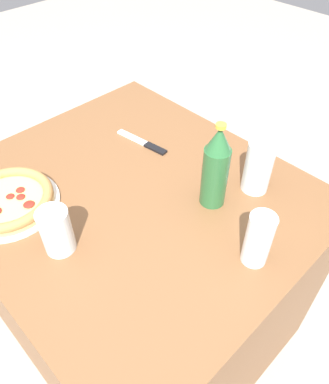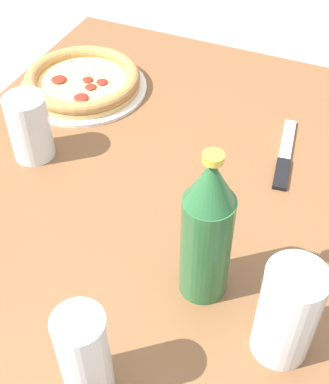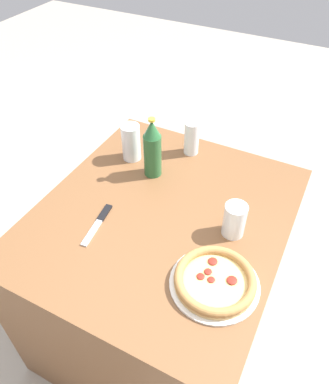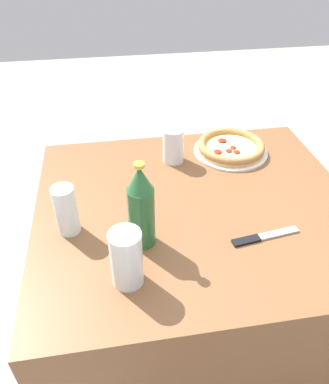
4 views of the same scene
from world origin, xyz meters
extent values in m
plane|color=#A89E8E|center=(0.00, 0.00, 0.00)|extent=(8.00, 8.00, 0.00)
cube|color=brown|center=(0.00, 0.00, 0.39)|extent=(1.00, 0.89, 0.78)
cylinder|color=silver|center=(0.20, 0.28, 0.78)|extent=(0.28, 0.28, 0.01)
cylinder|color=tan|center=(0.20, 0.28, 0.79)|extent=(0.25, 0.25, 0.01)
cylinder|color=#E5C170|center=(0.20, 0.28, 0.80)|extent=(0.22, 0.22, 0.00)
torus|color=#AD7A42|center=(0.20, 0.28, 0.81)|extent=(0.25, 0.25, 0.03)
ellipsoid|color=maroon|center=(0.14, 0.25, 0.80)|extent=(0.03, 0.03, 0.01)
ellipsoid|color=maroon|center=(0.20, 0.27, 0.80)|extent=(0.02, 0.02, 0.01)
ellipsoid|color=maroon|center=(0.18, 0.33, 0.80)|extent=(0.03, 0.03, 0.01)
ellipsoid|color=maroon|center=(0.18, 0.25, 0.80)|extent=(0.02, 0.02, 0.01)
ellipsoid|color=maroon|center=(0.21, 0.24, 0.80)|extent=(0.03, 0.03, 0.01)
cylinder|color=white|center=(-0.03, 0.26, 0.84)|extent=(0.08, 0.08, 0.13)
cylinder|color=orange|center=(-0.03, 0.26, 0.81)|extent=(0.06, 0.06, 0.06)
cylinder|color=white|center=(-0.24, -0.27, 0.86)|extent=(0.08, 0.08, 0.16)
cylinder|color=#935123|center=(-0.24, -0.27, 0.84)|extent=(0.06, 0.06, 0.13)
cylinder|color=white|center=(-0.39, -0.06, 0.85)|extent=(0.06, 0.06, 0.15)
cylinder|color=beige|center=(-0.39, -0.06, 0.84)|extent=(0.05, 0.05, 0.11)
cylinder|color=#286033|center=(-0.19, -0.14, 0.87)|extent=(0.07, 0.07, 0.18)
cone|color=#286033|center=(-0.19, -0.14, 0.99)|extent=(0.07, 0.07, 0.07)
cylinder|color=gold|center=(-0.19, -0.14, 1.03)|extent=(0.03, 0.03, 0.01)
cube|color=black|center=(0.10, -0.19, 0.78)|extent=(0.08, 0.04, 0.01)
cube|color=silver|center=(0.20, -0.17, 0.78)|extent=(0.12, 0.04, 0.01)
camera|label=1|loc=(-0.63, 0.48, 1.54)|focal=35.00mm
camera|label=2|loc=(-0.64, -0.27, 1.44)|focal=50.00mm
camera|label=3|loc=(0.85, 0.44, 1.77)|focal=35.00mm
camera|label=4|loc=(-0.25, -0.89, 1.52)|focal=35.00mm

